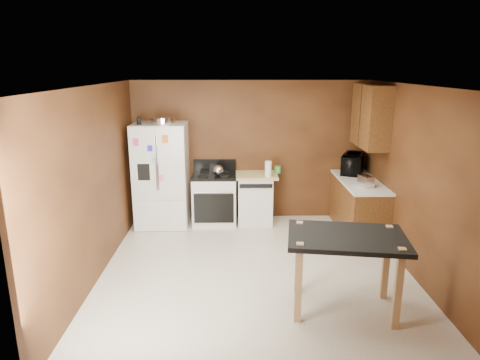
{
  "coord_description": "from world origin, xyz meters",
  "views": [
    {
      "loc": [
        -0.3,
        -5.35,
        2.73
      ],
      "look_at": [
        -0.2,
        0.85,
        1.08
      ],
      "focal_mm": 32.0,
      "sensor_mm": 36.0,
      "label": 1
    }
  ],
  "objects_px": {
    "kettle": "(218,171)",
    "toaster": "(366,181)",
    "island": "(346,247)",
    "pen_cup": "(139,121)",
    "gas_range": "(215,198)",
    "green_canister": "(278,170)",
    "microwave": "(353,164)",
    "dishwasher": "(255,198)",
    "paper_towel": "(268,169)",
    "roasting_pan": "(163,120)",
    "refrigerator": "(162,175)"
  },
  "relations": [
    {
      "from": "kettle",
      "to": "toaster",
      "type": "xyz_separation_m",
      "value": [
        2.34,
        -0.73,
        -0.0
      ]
    },
    {
      "from": "pen_cup",
      "to": "paper_towel",
      "type": "relative_size",
      "value": 0.44
    },
    {
      "from": "roasting_pan",
      "to": "microwave",
      "type": "xyz_separation_m",
      "value": [
        3.28,
        0.1,
        -0.79
      ]
    },
    {
      "from": "kettle",
      "to": "paper_towel",
      "type": "xyz_separation_m",
      "value": [
        0.86,
        -0.01,
        0.03
      ]
    },
    {
      "from": "roasting_pan",
      "to": "refrigerator",
      "type": "xyz_separation_m",
      "value": [
        -0.07,
        0.01,
        -0.95
      ]
    },
    {
      "from": "pen_cup",
      "to": "gas_range",
      "type": "relative_size",
      "value": 0.11
    },
    {
      "from": "kettle",
      "to": "microwave",
      "type": "distance_m",
      "value": 2.36
    },
    {
      "from": "refrigerator",
      "to": "gas_range",
      "type": "xyz_separation_m",
      "value": [
        0.91,
        0.06,
        -0.44
      ]
    },
    {
      "from": "kettle",
      "to": "gas_range",
      "type": "relative_size",
      "value": 0.17
    },
    {
      "from": "pen_cup",
      "to": "refrigerator",
      "type": "relative_size",
      "value": 0.06
    },
    {
      "from": "kettle",
      "to": "paper_towel",
      "type": "height_order",
      "value": "paper_towel"
    },
    {
      "from": "kettle",
      "to": "green_canister",
      "type": "relative_size",
      "value": 1.51
    },
    {
      "from": "paper_towel",
      "to": "refrigerator",
      "type": "height_order",
      "value": "refrigerator"
    },
    {
      "from": "gas_range",
      "to": "island",
      "type": "bearing_deg",
      "value": -60.82
    },
    {
      "from": "gas_range",
      "to": "island",
      "type": "relative_size",
      "value": 0.78
    },
    {
      "from": "green_canister",
      "to": "toaster",
      "type": "distance_m",
      "value": 1.6
    },
    {
      "from": "toaster",
      "to": "island",
      "type": "distance_m",
      "value": 2.19
    },
    {
      "from": "green_canister",
      "to": "dishwasher",
      "type": "height_order",
      "value": "green_canister"
    },
    {
      "from": "green_canister",
      "to": "dishwasher",
      "type": "xyz_separation_m",
      "value": [
        -0.41,
        -0.09,
        -0.5
      ]
    },
    {
      "from": "microwave",
      "to": "refrigerator",
      "type": "xyz_separation_m",
      "value": [
        -3.35,
        -0.08,
        -0.16
      ]
    },
    {
      "from": "green_canister",
      "to": "island",
      "type": "xyz_separation_m",
      "value": [
        0.47,
        -2.98,
        -0.17
      ]
    },
    {
      "from": "island",
      "to": "kettle",
      "type": "bearing_deg",
      "value": 118.97
    },
    {
      "from": "paper_towel",
      "to": "kettle",
      "type": "bearing_deg",
      "value": 179.16
    },
    {
      "from": "gas_range",
      "to": "island",
      "type": "height_order",
      "value": "gas_range"
    },
    {
      "from": "roasting_pan",
      "to": "kettle",
      "type": "relative_size",
      "value": 2.27
    },
    {
      "from": "kettle",
      "to": "microwave",
      "type": "bearing_deg",
      "value": 3.41
    },
    {
      "from": "pen_cup",
      "to": "island",
      "type": "height_order",
      "value": "pen_cup"
    },
    {
      "from": "pen_cup",
      "to": "green_canister",
      "type": "xyz_separation_m",
      "value": [
        2.34,
        0.31,
        -0.91
      ]
    },
    {
      "from": "toaster",
      "to": "refrigerator",
      "type": "distance_m",
      "value": 3.42
    },
    {
      "from": "green_canister",
      "to": "paper_towel",
      "type": "bearing_deg",
      "value": -127.99
    },
    {
      "from": "toaster",
      "to": "gas_range",
      "type": "distance_m",
      "value": 2.61
    },
    {
      "from": "kettle",
      "to": "toaster",
      "type": "distance_m",
      "value": 2.45
    },
    {
      "from": "kettle",
      "to": "microwave",
      "type": "xyz_separation_m",
      "value": [
        2.36,
        0.14,
        0.07
      ]
    },
    {
      "from": "kettle",
      "to": "toaster",
      "type": "height_order",
      "value": "kettle"
    },
    {
      "from": "green_canister",
      "to": "gas_range",
      "type": "height_order",
      "value": "gas_range"
    },
    {
      "from": "kettle",
      "to": "island",
      "type": "bearing_deg",
      "value": -61.03
    },
    {
      "from": "pen_cup",
      "to": "gas_range",
      "type": "height_order",
      "value": "pen_cup"
    },
    {
      "from": "microwave",
      "to": "island",
      "type": "height_order",
      "value": "microwave"
    },
    {
      "from": "refrigerator",
      "to": "green_canister",
      "type": "bearing_deg",
      "value": 4.88
    },
    {
      "from": "dishwasher",
      "to": "island",
      "type": "relative_size",
      "value": 0.63
    },
    {
      "from": "microwave",
      "to": "dishwasher",
      "type": "height_order",
      "value": "microwave"
    },
    {
      "from": "kettle",
      "to": "dishwasher",
      "type": "relative_size",
      "value": 0.21
    },
    {
      "from": "roasting_pan",
      "to": "gas_range",
      "type": "distance_m",
      "value": 1.63
    },
    {
      "from": "pen_cup",
      "to": "gas_range",
      "type": "bearing_deg",
      "value": 9.31
    },
    {
      "from": "microwave",
      "to": "gas_range",
      "type": "bearing_deg",
      "value": 115.54
    },
    {
      "from": "roasting_pan",
      "to": "dishwasher",
      "type": "xyz_separation_m",
      "value": [
        1.56,
        0.1,
        -1.4
      ]
    },
    {
      "from": "microwave",
      "to": "island",
      "type": "xyz_separation_m",
      "value": [
        -0.84,
        -2.89,
        -0.28
      ]
    },
    {
      "from": "kettle",
      "to": "green_canister",
      "type": "distance_m",
      "value": 1.07
    },
    {
      "from": "kettle",
      "to": "green_canister",
      "type": "height_order",
      "value": "kettle"
    },
    {
      "from": "pen_cup",
      "to": "island",
      "type": "bearing_deg",
      "value": -43.43
    }
  ]
}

